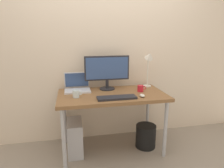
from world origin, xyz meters
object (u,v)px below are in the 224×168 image
object	(u,v)px
laptop	(77,86)
keyboard	(117,98)
desk	(112,99)
computer_tower	(75,137)
monitor	(107,70)
wastebasket	(146,136)
coffee_mug	(141,88)
desk_lamp	(149,61)
mouse	(142,96)
glass_cup	(76,94)

from	to	relation	value
laptop	keyboard	distance (m)	0.61
desk	computer_tower	world-z (taller)	desk
monitor	wastebasket	distance (m)	1.00
monitor	computer_tower	bearing A→B (deg)	-155.11
coffee_mug	wastebasket	size ratio (longest dim) A/B	0.37
desk_lamp	wastebasket	distance (m)	0.99
monitor	coffee_mug	size ratio (longest dim) A/B	5.24
keyboard	coffee_mug	bearing A→B (deg)	32.16
mouse	desk_lamp	bearing A→B (deg)	60.70
laptop	coffee_mug	distance (m)	0.80
mouse	glass_cup	size ratio (longest dim) A/B	0.83
monitor	glass_cup	world-z (taller)	monitor
wastebasket	desk	bearing A→B (deg)	175.39
monitor	wastebasket	size ratio (longest dim) A/B	1.93
glass_cup	wastebasket	world-z (taller)	glass_cup
keyboard	mouse	xyz separation A→B (m)	(0.30, 0.00, 0.01)
desk_lamp	computer_tower	xyz separation A→B (m)	(-1.01, -0.21, -0.89)
laptop	desk_lamp	distance (m)	1.00
laptop	computer_tower	xyz separation A→B (m)	(-0.06, -0.22, -0.60)
desk_lamp	coffee_mug	world-z (taller)	desk_lamp
desk	mouse	bearing A→B (deg)	-33.02
monitor	glass_cup	bearing A→B (deg)	-145.65
wastebasket	glass_cup	bearing A→B (deg)	-177.99
laptop	mouse	xyz separation A→B (m)	(0.72, -0.43, -0.04)
coffee_mug	wastebasket	distance (m)	0.64
laptop	monitor	bearing A→B (deg)	-2.46
laptop	glass_cup	xyz separation A→B (m)	(-0.02, -0.30, -0.01)
mouse	keyboard	bearing A→B (deg)	-179.56
monitor	mouse	xyz separation A→B (m)	(0.33, -0.42, -0.23)
monitor	desk_lamp	distance (m)	0.58
mouse	wastebasket	bearing A→B (deg)	51.61
desk	glass_cup	distance (m)	0.45
coffee_mug	desk	bearing A→B (deg)	-176.90
laptop	wastebasket	bearing A→B (deg)	-17.32
laptop	coffee_mug	xyz separation A→B (m)	(0.78, -0.21, -0.02)
computer_tower	coffee_mug	bearing A→B (deg)	0.93
desk	monitor	bearing A→B (deg)	95.68
coffee_mug	computer_tower	xyz separation A→B (m)	(-0.84, -0.01, -0.58)
wastebasket	laptop	bearing A→B (deg)	162.68
wastebasket	computer_tower	bearing A→B (deg)	177.34
mouse	computer_tower	xyz separation A→B (m)	(-0.78, 0.21, -0.55)
glass_cup	coffee_mug	bearing A→B (deg)	6.18
glass_cup	wastebasket	distance (m)	1.08
keyboard	glass_cup	xyz separation A→B (m)	(-0.44, 0.14, 0.03)
desk	desk_lamp	xyz separation A→B (m)	(0.55, 0.21, 0.42)
mouse	glass_cup	world-z (taller)	glass_cup
desk_lamp	glass_cup	size ratio (longest dim) A/B	4.50
glass_cup	monitor	bearing A→B (deg)	34.35
keyboard	coffee_mug	distance (m)	0.42
desk	wastebasket	world-z (taller)	desk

